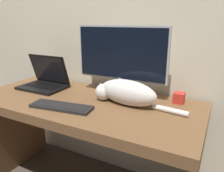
{
  "coord_description": "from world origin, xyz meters",
  "views": [
    {
      "loc": [
        0.8,
        -0.78,
        1.26
      ],
      "look_at": [
        0.23,
        0.31,
        0.88
      ],
      "focal_mm": 35.0,
      "sensor_mm": 36.0,
      "label": 1
    }
  ],
  "objects_px": {
    "monitor": "(121,59)",
    "laptop": "(45,81)",
    "cat": "(125,92)",
    "external_keyboard": "(61,106)"
  },
  "relations": [
    {
      "from": "monitor",
      "to": "laptop",
      "type": "xyz_separation_m",
      "value": [
        -0.6,
        -0.12,
        -0.21
      ]
    },
    {
      "from": "monitor",
      "to": "laptop",
      "type": "height_order",
      "value": "monitor"
    },
    {
      "from": "monitor",
      "to": "laptop",
      "type": "bearing_deg",
      "value": -169.15
    },
    {
      "from": "laptop",
      "to": "cat",
      "type": "bearing_deg",
      "value": -2.6
    },
    {
      "from": "laptop",
      "to": "external_keyboard",
      "type": "relative_size",
      "value": 0.87
    },
    {
      "from": "monitor",
      "to": "laptop",
      "type": "relative_size",
      "value": 1.88
    },
    {
      "from": "external_keyboard",
      "to": "cat",
      "type": "relative_size",
      "value": 0.66
    },
    {
      "from": "laptop",
      "to": "cat",
      "type": "height_order",
      "value": "laptop"
    },
    {
      "from": "monitor",
      "to": "cat",
      "type": "bearing_deg",
      "value": -54.79
    },
    {
      "from": "cat",
      "to": "laptop",
      "type": "bearing_deg",
      "value": -175.3
    }
  ]
}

